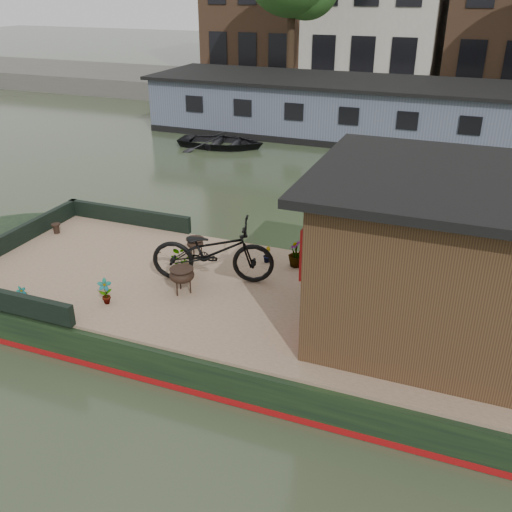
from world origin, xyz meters
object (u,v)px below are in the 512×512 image
(cabin, at_px, (450,257))
(dinghy, at_px, (221,138))
(brazier_front, at_px, (182,281))
(bicycle, at_px, (213,251))
(potted_plant_a, at_px, (105,292))
(brazier_rear, at_px, (195,248))

(cabin, distance_m, dinghy, 13.74)
(brazier_front, height_order, dinghy, brazier_front)
(bicycle, bearing_deg, dinghy, 7.12)
(potted_plant_a, xyz_separation_m, brazier_rear, (0.57, 2.09, -0.02))
(cabin, bearing_deg, brazier_front, -174.76)
(bicycle, bearing_deg, brazier_rear, 28.38)
(potted_plant_a, bearing_deg, bicycle, 47.22)
(cabin, relative_size, potted_plant_a, 9.11)
(bicycle, height_order, potted_plant_a, bicycle)
(bicycle, distance_m, brazier_rear, 1.06)
(potted_plant_a, relative_size, brazier_front, 0.96)
(dinghy, bearing_deg, potted_plant_a, -170.35)
(bicycle, height_order, brazier_front, bicycle)
(cabin, bearing_deg, bicycle, 176.61)
(potted_plant_a, bearing_deg, dinghy, 105.88)
(potted_plant_a, height_order, brazier_front, brazier_front)
(potted_plant_a, bearing_deg, brazier_rear, 74.72)
(brazier_front, bearing_deg, cabin, 5.24)
(bicycle, height_order, brazier_rear, bicycle)
(bicycle, height_order, dinghy, bicycle)
(brazier_front, distance_m, dinghy, 11.91)
(bicycle, bearing_deg, cabin, -110.23)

